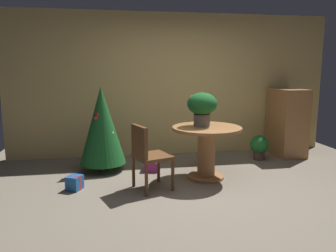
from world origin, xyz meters
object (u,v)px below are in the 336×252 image
flower_vase (202,106)px  holiday_tree (102,125)px  potted_plant (259,146)px  wooden_chair_left (148,154)px  wooden_cabinet (287,122)px  round_dining_table (206,145)px  gift_box_blue (75,183)px  gift_box_purple (152,166)px

flower_vase → holiday_tree: 1.59m
flower_vase → potted_plant: flower_vase is taller
flower_vase → wooden_chair_left: 1.10m
flower_vase → wooden_cabinet: flower_vase is taller
round_dining_table → gift_box_blue: round_dining_table is taller
gift_box_purple → wooden_chair_left: bearing=-100.7°
gift_box_purple → gift_box_blue: 1.31m
gift_box_blue → wooden_cabinet: 3.96m
wooden_cabinet → holiday_tree: bearing=-172.9°
wooden_chair_left → potted_plant: bearing=28.0°
gift_box_purple → gift_box_blue: (-1.13, -0.67, 0.02)m
holiday_tree → wooden_cabinet: 3.40m
round_dining_table → gift_box_blue: (-1.87, -0.16, -0.41)m
flower_vase → gift_box_blue: 2.07m
gift_box_blue → wooden_cabinet: size_ratio=0.20×
flower_vase → gift_box_blue: (-1.81, -0.23, -0.98)m
gift_box_purple → potted_plant: potted_plant is taller
wooden_chair_left → gift_box_purple: size_ratio=2.80×
holiday_tree → gift_box_purple: holiday_tree is taller
round_dining_table → flower_vase: flower_vase is taller
round_dining_table → wooden_chair_left: size_ratio=1.14×
wooden_chair_left → gift_box_blue: wooden_chair_left is taller
holiday_tree → flower_vase: bearing=-21.1°
flower_vase → gift_box_blue: size_ratio=1.97×
flower_vase → wooden_cabinet: size_ratio=0.40×
wooden_cabinet → gift_box_purple: bearing=-168.3°
flower_vase → potted_plant: bearing=29.7°
holiday_tree → wooden_chair_left: bearing=-57.7°
wooden_cabinet → potted_plant: bearing=-159.0°
wooden_chair_left → wooden_cabinet: wooden_cabinet is taller
round_dining_table → potted_plant: size_ratio=2.29×
wooden_chair_left → potted_plant: wooden_chair_left is taller
flower_vase → gift_box_blue: flower_vase is taller
round_dining_table → wooden_chair_left: 0.96m
gift_box_blue → wooden_chair_left: bearing=-9.9°
round_dining_table → potted_plant: round_dining_table is taller
wooden_cabinet → gift_box_blue: bearing=-162.1°
round_dining_table → holiday_tree: 1.65m
flower_vase → potted_plant: size_ratio=1.12×
holiday_tree → gift_box_blue: bearing=-114.7°
flower_vase → gift_box_purple: size_ratio=1.56×
holiday_tree → gift_box_purple: bearing=-9.1°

